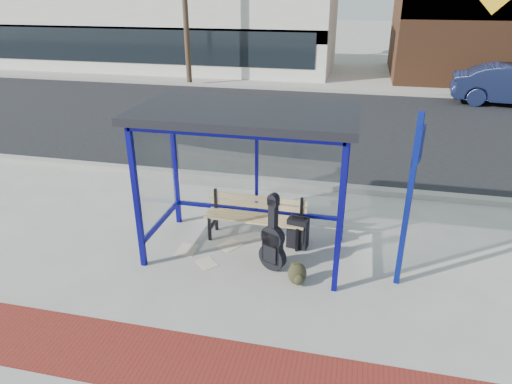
% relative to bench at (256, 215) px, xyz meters
% --- Properties ---
extents(ground, '(120.00, 120.00, 0.00)m').
position_rel_bench_xyz_m(ground, '(-0.05, -0.46, -0.46)').
color(ground, '#B2ADA0').
rests_on(ground, ground).
extents(brick_paver_strip, '(60.00, 1.00, 0.01)m').
position_rel_bench_xyz_m(brick_paver_strip, '(-0.05, -3.06, -0.46)').
color(brick_paver_strip, maroon).
rests_on(brick_paver_strip, ground).
extents(curb_near, '(60.00, 0.25, 0.12)m').
position_rel_bench_xyz_m(curb_near, '(-0.05, 2.44, -0.40)').
color(curb_near, gray).
rests_on(curb_near, ground).
extents(street_asphalt, '(60.00, 10.00, 0.00)m').
position_rel_bench_xyz_m(street_asphalt, '(-0.05, 7.54, -0.46)').
color(street_asphalt, black).
rests_on(street_asphalt, ground).
extents(curb_far, '(60.00, 0.25, 0.12)m').
position_rel_bench_xyz_m(curb_far, '(-0.05, 12.64, -0.40)').
color(curb_far, gray).
rests_on(curb_far, ground).
extents(far_sidewalk, '(60.00, 4.00, 0.01)m').
position_rel_bench_xyz_m(far_sidewalk, '(-0.05, 14.54, -0.46)').
color(far_sidewalk, '#B2ADA0').
rests_on(far_sidewalk, ground).
extents(bus_shelter, '(3.30, 1.80, 2.42)m').
position_rel_bench_xyz_m(bus_shelter, '(-0.05, -0.39, 1.61)').
color(bus_shelter, '#0B0A78').
rests_on(bus_shelter, ground).
extents(storefront_white, '(18.00, 6.04, 4.00)m').
position_rel_bench_xyz_m(storefront_white, '(-9.05, 17.53, 1.54)').
color(storefront_white, silver).
rests_on(storefront_white, ground).
extents(storefront_brown, '(10.00, 7.08, 6.40)m').
position_rel_bench_xyz_m(storefront_brown, '(7.95, 18.03, 2.74)').
color(storefront_brown, '#59331E').
rests_on(storefront_brown, ground).
extents(bench, '(1.73, 0.46, 0.82)m').
position_rel_bench_xyz_m(bench, '(0.00, 0.00, 0.00)').
color(bench, black).
rests_on(bench, ground).
extents(guitar_bag, '(0.46, 0.30, 1.22)m').
position_rel_bench_xyz_m(guitar_bag, '(0.46, -0.87, -0.02)').
color(guitar_bag, black).
rests_on(guitar_bag, ground).
extents(suitcase, '(0.37, 0.27, 0.59)m').
position_rel_bench_xyz_m(suitcase, '(0.75, -0.13, -0.19)').
color(suitcase, black).
rests_on(suitcase, ground).
extents(backpack, '(0.34, 0.33, 0.34)m').
position_rel_bench_xyz_m(backpack, '(0.90, -1.17, -0.30)').
color(backpack, '#2B2A18').
rests_on(backpack, ground).
extents(sign_post, '(0.14, 0.32, 2.61)m').
position_rel_bench_xyz_m(sign_post, '(2.36, -0.82, 1.00)').
color(sign_post, navy).
rests_on(sign_post, ground).
extents(newspaper_a, '(0.32, 0.40, 0.01)m').
position_rel_bench_xyz_m(newspaper_a, '(-1.04, -0.64, -0.46)').
color(newspaper_a, white).
rests_on(newspaper_a, ground).
extents(newspaper_b, '(0.42, 0.42, 0.01)m').
position_rel_bench_xyz_m(newspaper_b, '(-0.59, -0.96, -0.46)').
color(newspaper_b, white).
rests_on(newspaper_b, ground).
extents(newspaper_c, '(0.46, 0.48, 0.01)m').
position_rel_bench_xyz_m(newspaper_c, '(-0.38, -0.34, -0.46)').
color(newspaper_c, white).
rests_on(newspaper_c, ground).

